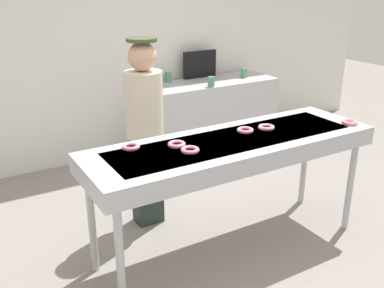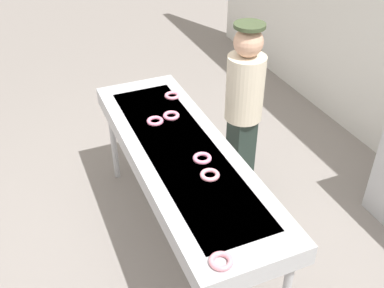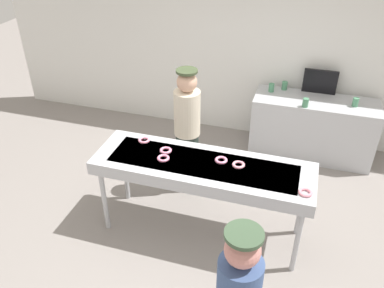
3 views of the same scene
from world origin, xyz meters
TOP-DOWN VIEW (x-y plane):
  - ground_plane at (0.00, 0.00)m, footprint 16.00×16.00m
  - back_wall at (0.00, 2.47)m, footprint 8.00×0.12m
  - fryer_conveyor at (0.00, 0.00)m, footprint 2.34×0.72m
  - strawberry_donut_0 at (0.37, 0.06)m, footprint 0.19×0.19m
  - strawberry_donut_1 at (1.06, -0.19)m, footprint 0.19×0.19m
  - strawberry_donut_2 at (0.18, 0.09)m, footprint 0.17×0.17m
  - strawberry_donut_3 at (-0.75, 0.22)m, footprint 0.18×0.18m
  - strawberry_donut_4 at (-0.42, -0.06)m, footprint 0.15×0.15m
  - strawberry_donut_5 at (-0.45, 0.09)m, footprint 0.18×0.18m
  - worker_baker at (-0.40, 0.73)m, footprint 0.32×0.32m
  - prep_counter at (1.10, 2.02)m, footprint 1.72×0.62m
  - paper_cup_0 at (0.94, 1.77)m, footprint 0.08×0.08m
  - paper_cup_1 at (0.62, 2.25)m, footprint 0.08×0.08m
  - paper_cup_2 at (1.59, 1.99)m, footprint 0.08×0.08m
  - paper_cup_3 at (0.44, 2.12)m, footprint 0.08×0.08m
  - menu_display at (1.10, 2.28)m, footprint 0.47×0.04m

SIDE VIEW (x-z plane):
  - ground_plane at x=0.00m, z-range 0.00..0.00m
  - prep_counter at x=1.10m, z-range 0.00..0.89m
  - fryer_conveyor at x=0.00m, z-range 0.40..1.37m
  - worker_baker at x=-0.40m, z-range 0.11..1.78m
  - paper_cup_0 at x=0.94m, z-range 0.89..1.02m
  - paper_cup_1 at x=0.62m, z-range 0.89..1.02m
  - paper_cup_2 at x=1.59m, z-range 0.89..1.02m
  - paper_cup_3 at x=0.44m, z-range 0.89..1.02m
  - strawberry_donut_0 at x=0.37m, z-range 0.96..0.99m
  - strawberry_donut_1 at x=1.06m, z-range 0.96..0.99m
  - strawberry_donut_2 at x=0.18m, z-range 0.96..0.99m
  - strawberry_donut_3 at x=-0.75m, z-range 0.96..0.99m
  - strawberry_donut_4 at x=-0.42m, z-range 0.96..0.99m
  - strawberry_donut_5 at x=-0.45m, z-range 0.96..0.99m
  - menu_display at x=1.10m, z-range 0.89..1.24m
  - back_wall at x=0.00m, z-range 0.00..2.92m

